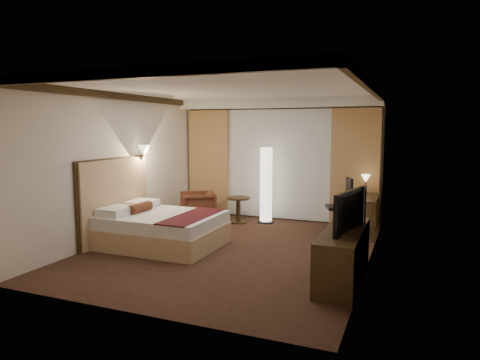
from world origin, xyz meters
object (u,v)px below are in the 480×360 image
at_px(floor_lamp, 266,185).
at_px(dresser, 343,255).
at_px(bed, 163,230).
at_px(office_chair, 338,205).
at_px(armchair, 198,206).
at_px(television, 343,206).
at_px(side_table, 238,210).
at_px(desk, 362,215).

bearing_deg(floor_lamp, dresser, -54.61).
bearing_deg(dresser, bed, 170.40).
bearing_deg(office_chair, armchair, 163.25).
relative_size(bed, dresser, 1.09).
xyz_separation_m(bed, television, (3.18, -0.54, 0.74)).
distance_m(side_table, office_chair, 2.19).
bearing_deg(side_table, armchair, -157.31).
distance_m(side_table, television, 3.89).
relative_size(bed, armchair, 2.63).
height_order(bed, office_chair, office_chair).
xyz_separation_m(side_table, desk, (2.63, -0.05, 0.09)).
xyz_separation_m(side_table, dresser, (2.68, -2.76, 0.07)).
bearing_deg(dresser, armchair, 145.43).
bearing_deg(bed, television, -9.69).
bearing_deg(dresser, floor_lamp, 125.39).
height_order(dresser, television, television).
distance_m(bed, armchair, 1.89).
bearing_deg(desk, armchair, -175.19).
bearing_deg(side_table, dresser, -45.82).
xyz_separation_m(bed, floor_lamp, (1.09, 2.44, 0.54)).
bearing_deg(floor_lamp, office_chair, -11.63).
bearing_deg(television, side_table, 55.31).
distance_m(floor_lamp, dresser, 3.69).
relative_size(office_chair, television, 0.98).
distance_m(bed, television, 3.31).
bearing_deg(bed, side_table, 76.57).
xyz_separation_m(floor_lamp, desk, (2.07, -0.28, -0.45)).
height_order(bed, desk, desk).
relative_size(armchair, floor_lamp, 0.45).
bearing_deg(office_chair, floor_lamp, 147.04).
bearing_deg(bed, desk, 34.38).
xyz_separation_m(armchair, television, (3.47, -2.41, 0.65)).
height_order(bed, armchair, armchair).
relative_size(bed, floor_lamp, 1.19).
distance_m(bed, office_chair, 3.44).
distance_m(side_table, dresser, 3.84).
relative_size(floor_lamp, office_chair, 1.51).
bearing_deg(desk, office_chair, -173.71).
distance_m(floor_lamp, television, 3.65).
bearing_deg(side_table, desk, -1.17).
bearing_deg(office_chair, desk, -15.04).
bearing_deg(armchair, desk, 61.87).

